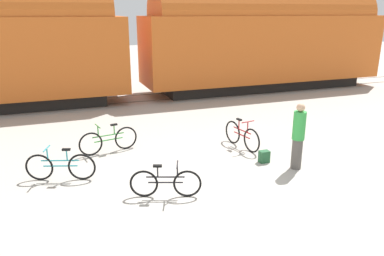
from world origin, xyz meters
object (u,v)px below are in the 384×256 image
bicycle_teal (60,166)px  freight_train (134,40)px  bicycle_maroon (242,136)px  bicycle_green (109,140)px  person_in_green (298,136)px  backpack (264,157)px  bicycle_black (166,183)px

bicycle_teal → freight_train: bearing=66.4°
bicycle_maroon → bicycle_green: size_ratio=0.94×
bicycle_green → person_in_green: person_in_green is taller
freight_train → backpack: freight_train is taller
backpack → bicycle_black: bearing=-162.1°
person_in_green → bicycle_black: bearing=9.4°
bicycle_teal → bicycle_black: bearing=-38.5°
freight_train → bicycle_teal: size_ratio=16.11×
backpack → bicycle_teal: bearing=172.2°
freight_train → backpack: size_ratio=79.70×
bicycle_teal → backpack: 5.47m
freight_train → bicycle_green: bearing=-108.3°
bicycle_green → person_in_green: (4.59, -2.98, 0.54)m
backpack → freight_train: bearing=100.4°
bicycle_green → backpack: bicycle_green is taller
bicycle_maroon → backpack: 1.31m
bicycle_maroon → person_in_green: (0.64, -1.96, 0.53)m
freight_train → person_in_green: (2.29, -9.90, -1.86)m
freight_train → bicycle_green: 7.68m
freight_train → bicycle_black: 10.66m
bicycle_black → backpack: bicycle_black is taller
person_in_green → bicycle_teal: bearing=-9.3°
bicycle_teal → bicycle_green: 2.12m
bicycle_black → bicycle_green: (-0.81, 3.34, 0.03)m
bicycle_maroon → bicycle_teal: bearing=-174.1°
bicycle_teal → bicycle_green: bicycle_green is taller
backpack → bicycle_green: bearing=149.9°
freight_train → backpack: bearing=-79.6°
bicycle_green → backpack: 4.62m
bicycle_maroon → person_in_green: 2.13m
bicycle_maroon → bicycle_teal: bicycle_maroon is taller
bicycle_black → bicycle_green: size_ratio=0.88×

